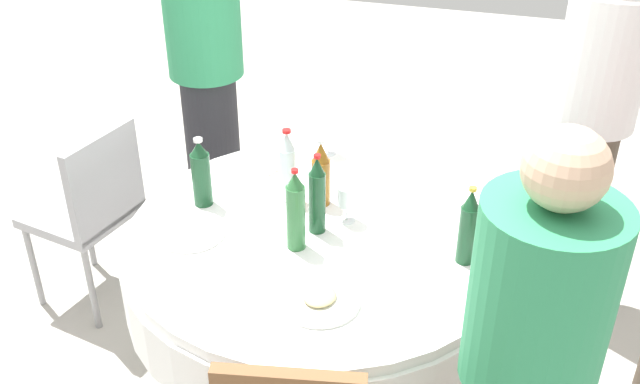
{
  "coord_description": "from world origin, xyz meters",
  "views": [
    {
      "loc": [
        -2.08,
        -0.63,
        2.22
      ],
      "look_at": [
        0.0,
        0.0,
        0.9
      ],
      "focal_mm": 41.75,
      "sensor_mm": 36.0,
      "label": 1
    }
  ],
  "objects_px": {
    "plate_right": "(190,231)",
    "person_south": "(590,127)",
    "plate_near": "(320,299)",
    "wine_glass_south": "(329,130)",
    "dining_table": "(320,264)",
    "bottle_clear_outer": "(287,167)",
    "chair_inner": "(92,204)",
    "wine_glass_west": "(347,197)",
    "bottle_dark_green_left": "(317,196)",
    "bottle_green_rear": "(296,212)",
    "bottle_dark_green_mid": "(468,228)",
    "bottle_amber_south": "(321,175)",
    "person_outer": "(208,83)",
    "bottle_dark_green_west": "(201,174)"
  },
  "relations": [
    {
      "from": "bottle_dark_green_left",
      "to": "bottle_amber_south",
      "type": "height_order",
      "value": "bottle_dark_green_left"
    },
    {
      "from": "dining_table",
      "to": "plate_near",
      "type": "distance_m",
      "value": 0.42
    },
    {
      "from": "bottle_dark_green_west",
      "to": "bottle_amber_south",
      "type": "bearing_deg",
      "value": -73.09
    },
    {
      "from": "chair_inner",
      "to": "bottle_dark_green_left",
      "type": "bearing_deg",
      "value": -90.15
    },
    {
      "from": "bottle_clear_outer",
      "to": "chair_inner",
      "type": "height_order",
      "value": "bottle_clear_outer"
    },
    {
      "from": "bottle_dark_green_left",
      "to": "bottle_green_rear",
      "type": "bearing_deg",
      "value": 161.18
    },
    {
      "from": "bottle_dark_green_west",
      "to": "wine_glass_west",
      "type": "xyz_separation_m",
      "value": [
        0.04,
        -0.54,
        -0.03
      ]
    },
    {
      "from": "bottle_clear_outer",
      "to": "wine_glass_west",
      "type": "xyz_separation_m",
      "value": [
        -0.08,
        -0.25,
        -0.03
      ]
    },
    {
      "from": "bottle_clear_outer",
      "to": "person_outer",
      "type": "distance_m",
      "value": 0.89
    },
    {
      "from": "bottle_dark_green_west",
      "to": "chair_inner",
      "type": "distance_m",
      "value": 0.73
    },
    {
      "from": "plate_right",
      "to": "person_south",
      "type": "xyz_separation_m",
      "value": [
        1.03,
        -1.33,
        0.11
      ]
    },
    {
      "from": "bottle_dark_green_mid",
      "to": "person_outer",
      "type": "xyz_separation_m",
      "value": [
        0.85,
        1.3,
        -0.0
      ]
    },
    {
      "from": "bottle_clear_outer",
      "to": "plate_right",
      "type": "distance_m",
      "value": 0.43
    },
    {
      "from": "chair_inner",
      "to": "bottle_dark_green_west",
      "type": "bearing_deg",
      "value": -94.01
    },
    {
      "from": "bottle_clear_outer",
      "to": "bottle_dark_green_mid",
      "type": "relative_size",
      "value": 1.02
    },
    {
      "from": "person_outer",
      "to": "person_south",
      "type": "bearing_deg",
      "value": -41.73
    },
    {
      "from": "bottle_dark_green_mid",
      "to": "bottle_dark_green_west",
      "type": "relative_size",
      "value": 1.05
    },
    {
      "from": "plate_near",
      "to": "chair_inner",
      "type": "distance_m",
      "value": 1.36
    },
    {
      "from": "bottle_amber_south",
      "to": "wine_glass_south",
      "type": "distance_m",
      "value": 0.39
    },
    {
      "from": "bottle_clear_outer",
      "to": "plate_near",
      "type": "height_order",
      "value": "bottle_clear_outer"
    },
    {
      "from": "bottle_clear_outer",
      "to": "wine_glass_west",
      "type": "relative_size",
      "value": 2.04
    },
    {
      "from": "wine_glass_west",
      "to": "plate_right",
      "type": "distance_m",
      "value": 0.57
    },
    {
      "from": "bottle_dark_green_mid",
      "to": "bottle_amber_south",
      "type": "distance_m",
      "value": 0.6
    },
    {
      "from": "plate_right",
      "to": "person_south",
      "type": "relative_size",
      "value": 0.15
    },
    {
      "from": "person_south",
      "to": "plate_near",
      "type": "bearing_deg",
      "value": -76.5
    },
    {
      "from": "dining_table",
      "to": "bottle_green_rear",
      "type": "bearing_deg",
      "value": 156.78
    },
    {
      "from": "bottle_dark_green_mid",
      "to": "wine_glass_west",
      "type": "xyz_separation_m",
      "value": [
        0.12,
        0.44,
        -0.03
      ]
    },
    {
      "from": "bottle_clear_outer",
      "to": "chair_inner",
      "type": "distance_m",
      "value": 0.98
    },
    {
      "from": "dining_table",
      "to": "wine_glass_south",
      "type": "height_order",
      "value": "wine_glass_south"
    },
    {
      "from": "bottle_amber_south",
      "to": "person_south",
      "type": "height_order",
      "value": "person_south"
    },
    {
      "from": "plate_near",
      "to": "chair_inner",
      "type": "height_order",
      "value": "chair_inner"
    },
    {
      "from": "bottle_green_rear",
      "to": "bottle_dark_green_left",
      "type": "bearing_deg",
      "value": -18.82
    },
    {
      "from": "person_outer",
      "to": "person_south",
      "type": "height_order",
      "value": "person_outer"
    },
    {
      "from": "wine_glass_west",
      "to": "plate_near",
      "type": "xyz_separation_m",
      "value": [
        -0.47,
        -0.04,
        -0.09
      ]
    },
    {
      "from": "bottle_clear_outer",
      "to": "bottle_dark_green_left",
      "type": "relative_size",
      "value": 0.95
    },
    {
      "from": "bottle_amber_south",
      "to": "person_south",
      "type": "xyz_separation_m",
      "value": [
        0.71,
        -0.95,
        -0.01
      ]
    },
    {
      "from": "dining_table",
      "to": "bottle_dark_green_mid",
      "type": "relative_size",
      "value": 4.93
    },
    {
      "from": "dining_table",
      "to": "plate_near",
      "type": "relative_size",
      "value": 5.55
    },
    {
      "from": "wine_glass_south",
      "to": "plate_right",
      "type": "bearing_deg",
      "value": 156.97
    },
    {
      "from": "bottle_dark_green_left",
      "to": "person_outer",
      "type": "relative_size",
      "value": 0.18
    },
    {
      "from": "bottle_clear_outer",
      "to": "person_outer",
      "type": "bearing_deg",
      "value": 43.33
    },
    {
      "from": "bottle_dark_green_west",
      "to": "wine_glass_west",
      "type": "height_order",
      "value": "bottle_dark_green_west"
    },
    {
      "from": "bottle_dark_green_mid",
      "to": "plate_near",
      "type": "relative_size",
      "value": 1.13
    },
    {
      "from": "bottle_amber_south",
      "to": "dining_table",
      "type": "bearing_deg",
      "value": -164.2
    },
    {
      "from": "wine_glass_south",
      "to": "chair_inner",
      "type": "bearing_deg",
      "value": 109.49
    },
    {
      "from": "bottle_green_rear",
      "to": "bottle_dark_green_west",
      "type": "bearing_deg",
      "value": 68.6
    },
    {
      "from": "bottle_dark_green_left",
      "to": "wine_glass_west",
      "type": "height_order",
      "value": "bottle_dark_green_left"
    },
    {
      "from": "dining_table",
      "to": "chair_inner",
      "type": "height_order",
      "value": "chair_inner"
    },
    {
      "from": "dining_table",
      "to": "bottle_dark_green_left",
      "type": "height_order",
      "value": "bottle_dark_green_left"
    },
    {
      "from": "bottle_dark_green_west",
      "to": "bottle_dark_green_mid",
      "type": "bearing_deg",
      "value": -94.6
    }
  ]
}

